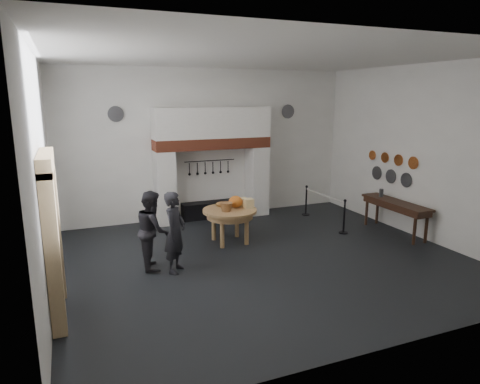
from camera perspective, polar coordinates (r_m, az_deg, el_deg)
name	(u,v)px	position (r m, az deg, el deg)	size (l,w,h in m)	color
floor	(264,258)	(10.08, 3.19, -8.78)	(9.00, 8.00, 0.02)	black
ceiling	(266,56)	(9.42, 3.54, 17.62)	(9.00, 8.00, 0.02)	silver
wall_back	(209,144)	(13.18, -4.20, 6.39)	(9.00, 0.02, 4.50)	white
wall_front	(391,203)	(6.20, 19.50, -1.41)	(9.00, 0.02, 4.50)	white
wall_left	(42,176)	(8.59, -24.86, 1.90)	(0.02, 8.00, 4.50)	white
wall_right	(421,152)	(12.12, 23.00, 4.87)	(0.02, 8.00, 4.50)	white
chimney_pier_left	(165,188)	(12.65, -9.98, 0.57)	(0.55, 0.70, 2.15)	silver
chimney_pier_right	(257,180)	(13.57, 2.27, 1.57)	(0.55, 0.70, 2.15)	silver
hearth_brick_band	(212,143)	(12.85, -3.72, 6.50)	(3.50, 0.72, 0.32)	#9E442B
chimney_hood	(212,123)	(12.80, -3.75, 9.22)	(3.50, 0.70, 0.90)	silver
iron_range	(213,209)	(13.29, -3.69, -2.34)	(1.90, 0.45, 0.50)	black
utensil_rail	(210,161)	(13.17, -4.06, 4.19)	(0.02, 0.02, 1.60)	black
door_recess	(48,245)	(7.86, -24.24, -6.52)	(0.04, 1.10, 2.50)	black
door_jamb_near	(53,256)	(7.17, -23.69, -7.83)	(0.22, 0.30, 2.60)	tan
door_jamb_far	(54,230)	(8.51, -23.54, -4.68)	(0.22, 0.30, 2.60)	tan
door_lintel	(45,162)	(7.54, -24.51, 3.67)	(0.22, 1.70, 0.30)	tan
wall_plaque	(50,201)	(9.50, -24.03, -1.11)	(0.05, 0.34, 0.44)	gold
work_table	(230,211)	(10.87, -1.38, -2.50)	(1.38, 1.38, 0.07)	tan
pumpkin	(236,202)	(10.98, -0.59, -1.31)	(0.36, 0.36, 0.31)	#D25C1D
cheese_block_big	(249,203)	(10.97, 1.15, -1.52)	(0.22, 0.22, 0.24)	#E8CE8B
cheese_block_small	(243,202)	(11.23, 0.45, -1.28)	(0.18, 0.18, 0.20)	#F3D391
wicker_basket	(226,207)	(10.65, -1.85, -2.02)	(0.32, 0.32, 0.22)	olive
bread_loaf	(221,204)	(11.13, -2.50, -1.61)	(0.31, 0.18, 0.13)	olive
visitor_near	(175,232)	(9.16, -8.65, -5.32)	(0.64, 0.42, 1.75)	black
visitor_far	(153,230)	(9.47, -11.59, -4.95)	(0.84, 0.65, 1.72)	black
side_table	(396,202)	(12.32, 20.06, -1.32)	(0.55, 2.20, 0.06)	#351D13
pewter_jug	(381,193)	(12.72, 18.31, -0.12)	(0.12, 0.12, 0.22)	#434448
copper_pan_a	(413,163)	(12.27, 22.10, 3.61)	(0.34, 0.34, 0.03)	#C6662D
copper_pan_b	(398,160)	(12.67, 20.37, 4.01)	(0.32, 0.32, 0.03)	#C6662D
copper_pan_c	(385,158)	(13.07, 18.75, 4.37)	(0.30, 0.30, 0.03)	#C6662D
copper_pan_d	(372,155)	(13.49, 17.23, 4.71)	(0.28, 0.28, 0.03)	#C6662D
pewter_plate_left	(406,180)	(12.49, 21.27, 1.50)	(0.40, 0.40, 0.03)	#4C4C51
pewter_plate_mid	(391,176)	(12.93, 19.46, 1.98)	(0.40, 0.40, 0.03)	#4C4C51
pewter_plate_right	(377,173)	(13.37, 17.77, 2.44)	(0.40, 0.40, 0.03)	#4C4C51
pewter_plate_back_left	(116,114)	(12.51, -16.24, 9.95)	(0.44, 0.44, 0.03)	#4C4C51
pewter_plate_back_right	(288,111)	(14.15, 6.42, 10.62)	(0.44, 0.44, 0.03)	#4C4C51
barrier_post_near	(344,217)	(12.02, 13.72, -3.31)	(0.05, 0.05, 0.90)	black
barrier_post_far	(306,201)	(13.63, 8.82, -1.21)	(0.05, 0.05, 0.90)	black
barrier_rope	(324,195)	(12.72, 11.19, -0.45)	(0.04, 0.04, 2.00)	beige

